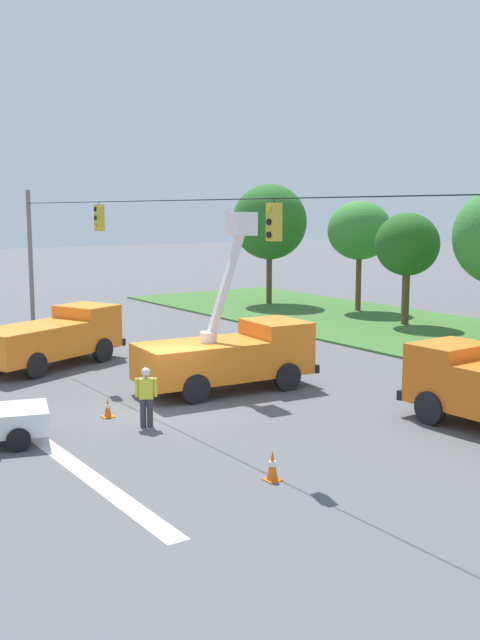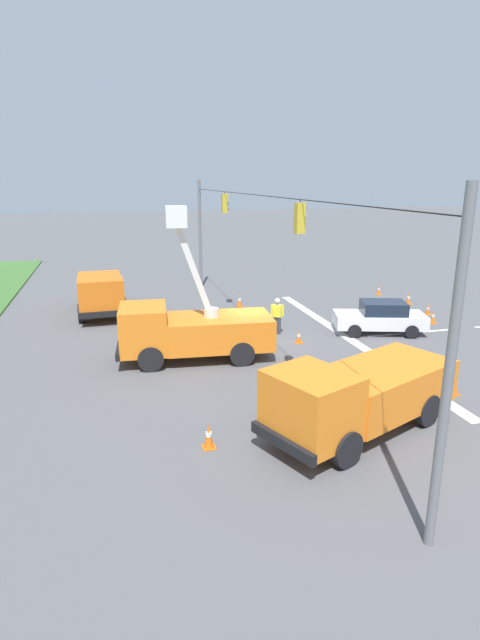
# 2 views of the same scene
# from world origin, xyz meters

# --- Properties ---
(ground_plane) EXTENTS (200.00, 200.00, 0.00)m
(ground_plane) POSITION_xyz_m (0.00, 0.00, 0.00)
(ground_plane) COLOR #565659
(lane_markings) EXTENTS (17.60, 15.25, 0.01)m
(lane_markings) POSITION_xyz_m (0.00, -6.15, 0.00)
(lane_markings) COLOR silver
(lane_markings) RESTS_ON ground
(signal_gantry) EXTENTS (26.20, 0.33, 7.20)m
(signal_gantry) POSITION_xyz_m (0.04, -0.00, 4.25)
(signal_gantry) COLOR slate
(signal_gantry) RESTS_ON ground
(utility_truck_bucket_lift) EXTENTS (2.98, 6.49, 6.23)m
(utility_truck_bucket_lift) POSITION_xyz_m (-0.91, 2.95, 1.35)
(utility_truck_bucket_lift) COLOR orange
(utility_truck_bucket_lift) RESTS_ON ground
(utility_truck_support_near) EXTENTS (4.70, 6.86, 2.30)m
(utility_truck_support_near) POSITION_xyz_m (-8.28, -0.79, 1.20)
(utility_truck_support_near) COLOR orange
(utility_truck_support_near) RESTS_ON ground
(utility_truck_support_far) EXTENTS (5.90, 2.60, 2.30)m
(utility_truck_support_far) POSITION_xyz_m (7.60, 6.59, 1.23)
(utility_truck_support_far) COLOR orange
(utility_truck_support_far) RESTS_ON ground
(sedan_white) EXTENTS (2.92, 4.62, 1.56)m
(sedan_white) POSITION_xyz_m (0.43, -6.53, 0.79)
(sedan_white) COLOR white
(sedan_white) RESTS_ON ground
(road_worker) EXTENTS (0.41, 0.58, 1.77)m
(road_worker) POSITION_xyz_m (1.52, -1.62, 1.00)
(road_worker) COLOR #383842
(road_worker) RESTS_ON ground
(traffic_cone_foreground_left) EXTENTS (0.36, 0.36, 0.74)m
(traffic_cone_foreground_left) POSITION_xyz_m (5.15, -11.14, 0.36)
(traffic_cone_foreground_left) COLOR orange
(traffic_cone_foreground_left) RESTS_ON ground
(traffic_cone_foreground_right) EXTENTS (0.36, 0.36, 0.82)m
(traffic_cone_foreground_right) POSITION_xyz_m (-6.75, -5.30, 0.41)
(traffic_cone_foreground_right) COLOR orange
(traffic_cone_foreground_right) RESTS_ON ground
(traffic_cone_mid_left) EXTENTS (0.36, 0.36, 0.61)m
(traffic_cone_mid_left) POSITION_xyz_m (-0.06, -2.14, 0.29)
(traffic_cone_mid_left) COLOR orange
(traffic_cone_mid_left) RESTS_ON ground
(traffic_cone_mid_right) EXTENTS (0.36, 0.36, 0.73)m
(traffic_cone_mid_right) POSITION_xyz_m (7.15, -1.22, 0.36)
(traffic_cone_mid_right) COLOR orange
(traffic_cone_mid_right) RESTS_ON ground
(traffic_cone_near_bucket) EXTENTS (0.36, 0.36, 0.71)m
(traffic_cone_near_bucket) POSITION_xyz_m (1.21, -10.05, 0.35)
(traffic_cone_near_bucket) COLOR orange
(traffic_cone_near_bucket) RESTS_ON ground
(traffic_cone_lane_edge_a) EXTENTS (0.36, 0.36, 0.73)m
(traffic_cone_lane_edge_a) POSITION_xyz_m (-8.12, 3.63, 0.36)
(traffic_cone_lane_edge_a) COLOR orange
(traffic_cone_lane_edge_a) RESTS_ON ground
(traffic_cone_lane_edge_b) EXTENTS (0.36, 0.36, 0.62)m
(traffic_cone_lane_edge_b) POSITION_xyz_m (2.77, -10.83, 0.29)
(traffic_cone_lane_edge_b) COLOR orange
(traffic_cone_lane_edge_b) RESTS_ON ground
(traffic_cone_far_right) EXTENTS (0.36, 0.36, 0.63)m
(traffic_cone_far_right) POSITION_xyz_m (7.97, -10.78, 0.30)
(traffic_cone_far_right) COLOR orange
(traffic_cone_far_right) RESTS_ON ground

